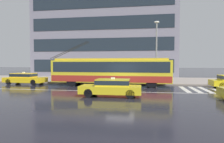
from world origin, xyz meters
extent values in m
plane|color=#212129|center=(0.00, 0.00, 0.00)|extent=(160.00, 160.00, 0.00)
cube|color=gray|center=(0.00, 9.52, 0.07)|extent=(80.00, 10.00, 0.14)
cube|color=beige|center=(5.82, 1.26, 0.00)|extent=(0.44, 4.40, 0.01)
cube|color=beige|center=(6.72, 1.26, 0.00)|extent=(0.44, 4.40, 0.01)
cube|color=beige|center=(7.62, 1.26, 0.00)|extent=(0.44, 4.40, 0.01)
cube|color=beige|center=(8.52, 1.26, 0.00)|extent=(0.44, 4.40, 0.01)
cube|color=silver|center=(0.00, -1.20, 0.00)|extent=(72.00, 0.14, 0.01)
cube|color=yellow|center=(-1.38, 2.92, 1.56)|extent=(12.44, 2.61, 2.29)
cube|color=yellow|center=(-1.38, 2.92, 2.81)|extent=(11.69, 2.36, 0.20)
cube|color=#1E2833|center=(-1.38, 2.92, 2.02)|extent=(11.94, 2.64, 1.05)
cube|color=#AC2E23|center=(-1.38, 2.92, 0.83)|extent=(12.31, 2.64, 0.64)
cube|color=#1E2833|center=(4.77, 2.85, 2.02)|extent=(0.14, 2.19, 1.14)
cube|color=black|center=(4.62, 2.85, 2.61)|extent=(0.18, 1.89, 0.28)
cylinder|color=black|center=(-5.97, 3.32, 3.82)|extent=(4.24, 0.10, 1.87)
cylinder|color=black|center=(-5.98, 2.62, 3.82)|extent=(4.24, 0.10, 1.87)
cylinder|color=black|center=(2.85, 3.96, 0.52)|extent=(1.04, 0.31, 1.04)
cylinder|color=black|center=(2.82, 1.78, 0.52)|extent=(1.04, 0.31, 1.04)
cylinder|color=black|center=(-5.34, 4.05, 0.52)|extent=(1.04, 0.31, 1.04)
cylinder|color=black|center=(-5.37, 1.87, 0.52)|extent=(1.04, 0.31, 1.04)
cylinder|color=black|center=(9.28, 3.63, 0.31)|extent=(0.62, 0.21, 0.62)
cylinder|color=black|center=(9.30, 2.03, 0.31)|extent=(0.62, 0.21, 0.62)
cube|color=yellow|center=(-0.29, -3.65, 0.51)|extent=(4.48, 1.85, 0.55)
cube|color=yellow|center=(-0.11, -3.65, 1.02)|extent=(2.43, 1.56, 0.48)
cube|color=#1E2833|center=(-0.11, -3.65, 1.05)|extent=(2.47, 1.58, 0.31)
cube|color=silver|center=(-0.11, -3.65, 1.33)|extent=(0.28, 0.17, 0.12)
cylinder|color=black|center=(-1.74, -4.46, 0.31)|extent=(0.62, 0.21, 0.62)
cylinder|color=black|center=(-1.77, -2.90, 0.31)|extent=(0.62, 0.21, 0.62)
cylinder|color=black|center=(1.19, -4.41, 0.31)|extent=(0.62, 0.21, 0.62)
cylinder|color=black|center=(1.16, -2.84, 0.31)|extent=(0.62, 0.21, 0.62)
cube|color=yellow|center=(-11.34, 2.92, 0.51)|extent=(4.74, 1.98, 0.55)
cube|color=yellow|center=(-11.52, 2.93, 1.02)|extent=(2.58, 1.65, 0.48)
cube|color=#1E2833|center=(-11.52, 2.93, 1.05)|extent=(2.63, 1.67, 0.31)
cube|color=silver|center=(-11.52, 2.93, 1.33)|extent=(0.29, 0.17, 0.12)
cylinder|color=black|center=(-9.76, 3.67, 0.31)|extent=(0.63, 0.22, 0.62)
cylinder|color=black|center=(-9.82, 2.06, 0.31)|extent=(0.63, 0.22, 0.62)
cylinder|color=black|center=(-12.85, 3.78, 0.31)|extent=(0.63, 0.22, 0.62)
cylinder|color=black|center=(-12.91, 2.17, 0.31)|extent=(0.63, 0.22, 0.62)
cylinder|color=gray|center=(-0.21, 5.13, 1.36)|extent=(0.08, 0.08, 2.43)
cylinder|color=gray|center=(-4.02, 5.13, 1.36)|extent=(0.08, 0.08, 2.43)
cylinder|color=gray|center=(-0.21, 6.52, 1.36)|extent=(0.08, 0.08, 2.43)
cylinder|color=gray|center=(-4.02, 6.52, 1.36)|extent=(0.08, 0.08, 2.43)
cube|color=#99ADB2|center=(-2.12, 6.52, 1.41)|extent=(3.62, 0.04, 1.95)
cube|color=#B2B2B7|center=(-2.12, 5.82, 2.61)|extent=(4.11, 1.69, 0.08)
cube|color=brown|center=(-2.12, 6.17, 0.59)|extent=(2.67, 0.36, 0.08)
cylinder|color=#514752|center=(3.46, 6.92, 0.56)|extent=(0.14, 0.14, 0.84)
cylinder|color=#514752|center=(3.59, 6.84, 0.56)|extent=(0.14, 0.14, 0.84)
cylinder|color=#242A30|center=(3.52, 6.88, 1.27)|extent=(0.50, 0.50, 0.59)
sphere|color=#E2B177|center=(3.52, 6.88, 1.67)|extent=(0.22, 0.22, 0.22)
cylinder|color=#252A20|center=(-0.80, 6.78, 0.59)|extent=(0.14, 0.14, 0.89)
cylinder|color=#252A20|center=(-0.90, 6.91, 0.59)|extent=(0.14, 0.14, 0.89)
cylinder|color=gray|center=(-0.85, 6.85, 1.34)|extent=(0.51, 0.51, 0.61)
sphere|color=#C49591|center=(-0.85, 6.85, 1.76)|extent=(0.23, 0.23, 0.23)
cone|color=#2C549E|center=(-0.93, 6.94, 2.06)|extent=(1.05, 1.05, 0.28)
cylinder|color=#333333|center=(-0.93, 6.94, 1.53)|extent=(0.02, 0.02, 0.78)
cylinder|color=#48483F|center=(-2.43, 5.78, 0.57)|extent=(0.14, 0.14, 0.86)
cylinder|color=#48483F|center=(-2.29, 5.70, 0.57)|extent=(0.14, 0.14, 0.86)
cylinder|color=gray|center=(-2.36, 5.74, 1.32)|extent=(0.50, 0.50, 0.64)
sphere|color=tan|center=(-2.36, 5.74, 1.76)|extent=(0.24, 0.24, 0.24)
cone|color=#264CA1|center=(-2.46, 5.80, 2.06)|extent=(1.49, 1.49, 0.31)
cylinder|color=#333333|center=(-2.46, 5.80, 1.50)|extent=(0.02, 0.02, 0.80)
cylinder|color=gray|center=(3.46, 5.29, 3.53)|extent=(0.16, 0.16, 6.78)
ellipsoid|color=silver|center=(3.46, 5.29, 7.04)|extent=(0.60, 0.32, 0.24)
cube|color=gray|center=(-5.16, 19.88, 12.33)|extent=(25.21, 10.69, 24.65)
cube|color=#1E2833|center=(-5.16, 14.50, 1.94)|extent=(23.70, 0.06, 2.11)
cube|color=#1E2833|center=(-5.16, 14.50, 5.46)|extent=(23.70, 0.06, 2.11)
cube|color=#1E2833|center=(-5.16, 14.50, 8.98)|extent=(23.70, 0.06, 2.11)
cube|color=#1E2833|center=(-5.16, 14.50, 12.50)|extent=(23.70, 0.06, 2.11)
camera|label=1|loc=(2.19, -18.07, 2.47)|focal=32.23mm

